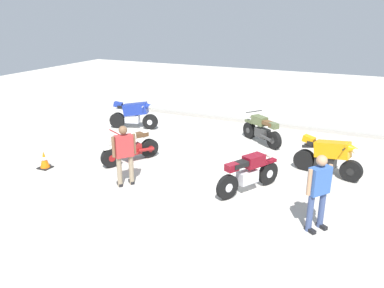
{
  "coord_description": "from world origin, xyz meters",
  "views": [
    {
      "loc": [
        4.18,
        -10.46,
        4.46
      ],
      "look_at": [
        -0.3,
        -0.8,
        0.75
      ],
      "focal_mm": 35.94,
      "sensor_mm": 36.0,
      "label": 1
    }
  ],
  "objects_px": {
    "motorcycle_maroon_cruiser": "(248,173)",
    "motorcycle_olive_vintage": "(262,130)",
    "person_in_red_shirt": "(124,152)",
    "motorcycle_cream_vintage": "(131,147)",
    "person_in_blue_shirt": "(319,188)",
    "motorcycle_blue_sportbike": "(134,114)",
    "motorcycle_orange_sportbike": "(328,156)",
    "traffic_cone": "(44,160)"
  },
  "relations": [
    {
      "from": "motorcycle_orange_sportbike",
      "to": "person_in_blue_shirt",
      "type": "xyz_separation_m",
      "value": [
        0.11,
        -3.1,
        0.38
      ]
    },
    {
      "from": "motorcycle_maroon_cruiser",
      "to": "traffic_cone",
      "type": "distance_m",
      "value": 6.06
    },
    {
      "from": "motorcycle_blue_sportbike",
      "to": "traffic_cone",
      "type": "distance_m",
      "value": 4.61
    },
    {
      "from": "motorcycle_cream_vintage",
      "to": "person_in_red_shirt",
      "type": "relative_size",
      "value": 1.09
    },
    {
      "from": "motorcycle_olive_vintage",
      "to": "person_in_red_shirt",
      "type": "bearing_deg",
      "value": 99.97
    },
    {
      "from": "person_in_red_shirt",
      "to": "motorcycle_maroon_cruiser",
      "type": "bearing_deg",
      "value": -123.47
    },
    {
      "from": "person_in_blue_shirt",
      "to": "motorcycle_blue_sportbike",
      "type": "bearing_deg",
      "value": -174.74
    },
    {
      "from": "motorcycle_cream_vintage",
      "to": "person_in_red_shirt",
      "type": "xyz_separation_m",
      "value": [
        0.81,
        -1.49,
        0.46
      ]
    },
    {
      "from": "motorcycle_blue_sportbike",
      "to": "motorcycle_maroon_cruiser",
      "type": "distance_m",
      "value": 6.79
    },
    {
      "from": "motorcycle_orange_sportbike",
      "to": "person_in_blue_shirt",
      "type": "height_order",
      "value": "person_in_blue_shirt"
    },
    {
      "from": "motorcycle_olive_vintage",
      "to": "person_in_red_shirt",
      "type": "distance_m",
      "value": 5.48
    },
    {
      "from": "motorcycle_olive_vintage",
      "to": "person_in_blue_shirt",
      "type": "xyz_separation_m",
      "value": [
        2.54,
        -5.05,
        0.48
      ]
    },
    {
      "from": "motorcycle_orange_sportbike",
      "to": "motorcycle_maroon_cruiser",
      "type": "xyz_separation_m",
      "value": [
        -1.74,
        -1.95,
        -0.07
      ]
    },
    {
      "from": "traffic_cone",
      "to": "motorcycle_olive_vintage",
      "type": "bearing_deg",
      "value": 43.22
    },
    {
      "from": "motorcycle_orange_sportbike",
      "to": "traffic_cone",
      "type": "relative_size",
      "value": 3.65
    },
    {
      "from": "motorcycle_cream_vintage",
      "to": "traffic_cone",
      "type": "bearing_deg",
      "value": -26.64
    },
    {
      "from": "motorcycle_olive_vintage",
      "to": "person_in_blue_shirt",
      "type": "height_order",
      "value": "person_in_blue_shirt"
    },
    {
      "from": "motorcycle_orange_sportbike",
      "to": "motorcycle_blue_sportbike",
      "type": "xyz_separation_m",
      "value": [
        -7.53,
        1.6,
        0.0
      ]
    },
    {
      "from": "person_in_red_shirt",
      "to": "motorcycle_blue_sportbike",
      "type": "bearing_deg",
      "value": -21.08
    },
    {
      "from": "motorcycle_blue_sportbike",
      "to": "person_in_blue_shirt",
      "type": "height_order",
      "value": "person_in_blue_shirt"
    },
    {
      "from": "motorcycle_blue_sportbike",
      "to": "motorcycle_maroon_cruiser",
      "type": "height_order",
      "value": "motorcycle_blue_sportbike"
    },
    {
      "from": "traffic_cone",
      "to": "motorcycle_cream_vintage",
      "type": "bearing_deg",
      "value": 36.26
    },
    {
      "from": "motorcycle_olive_vintage",
      "to": "motorcycle_blue_sportbike",
      "type": "bearing_deg",
      "value": 39.73
    },
    {
      "from": "person_in_blue_shirt",
      "to": "motorcycle_cream_vintage",
      "type": "bearing_deg",
      "value": -158.87
    },
    {
      "from": "motorcycle_cream_vintage",
      "to": "person_in_blue_shirt",
      "type": "height_order",
      "value": "person_in_blue_shirt"
    },
    {
      "from": "motorcycle_orange_sportbike",
      "to": "traffic_cone",
      "type": "height_order",
      "value": "motorcycle_orange_sportbike"
    },
    {
      "from": "person_in_red_shirt",
      "to": "motorcycle_olive_vintage",
      "type": "bearing_deg",
      "value": -77.6
    },
    {
      "from": "motorcycle_orange_sportbike",
      "to": "motorcycle_maroon_cruiser",
      "type": "bearing_deg",
      "value": -117.32
    },
    {
      "from": "motorcycle_orange_sportbike",
      "to": "motorcycle_cream_vintage",
      "type": "height_order",
      "value": "motorcycle_orange_sportbike"
    },
    {
      "from": "person_in_red_shirt",
      "to": "traffic_cone",
      "type": "height_order",
      "value": "person_in_red_shirt"
    },
    {
      "from": "motorcycle_maroon_cruiser",
      "to": "motorcycle_blue_sportbike",
      "type": "bearing_deg",
      "value": 87.52
    },
    {
      "from": "person_in_blue_shirt",
      "to": "motorcycle_orange_sportbike",
      "type": "bearing_deg",
      "value": 128.84
    },
    {
      "from": "person_in_blue_shirt",
      "to": "person_in_red_shirt",
      "type": "bearing_deg",
      "value": -144.65
    },
    {
      "from": "motorcycle_maroon_cruiser",
      "to": "motorcycle_cream_vintage",
      "type": "bearing_deg",
      "value": 112.17
    },
    {
      "from": "motorcycle_olive_vintage",
      "to": "person_in_blue_shirt",
      "type": "bearing_deg",
      "value": 152.62
    },
    {
      "from": "motorcycle_cream_vintage",
      "to": "person_in_blue_shirt",
      "type": "xyz_separation_m",
      "value": [
        5.74,
        -1.62,
        0.48
      ]
    },
    {
      "from": "motorcycle_olive_vintage",
      "to": "person_in_red_shirt",
      "type": "xyz_separation_m",
      "value": [
        -2.39,
        -4.91,
        0.46
      ]
    },
    {
      "from": "motorcycle_olive_vintage",
      "to": "person_in_blue_shirt",
      "type": "relative_size",
      "value": 0.99
    },
    {
      "from": "motorcycle_maroon_cruiser",
      "to": "motorcycle_olive_vintage",
      "type": "bearing_deg",
      "value": 39.26
    },
    {
      "from": "motorcycle_cream_vintage",
      "to": "traffic_cone",
      "type": "distance_m",
      "value": 2.57
    },
    {
      "from": "motorcycle_olive_vintage",
      "to": "motorcycle_cream_vintage",
      "type": "height_order",
      "value": "same"
    },
    {
      "from": "motorcycle_cream_vintage",
      "to": "person_in_blue_shirt",
      "type": "bearing_deg",
      "value": 101.34
    }
  ]
}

